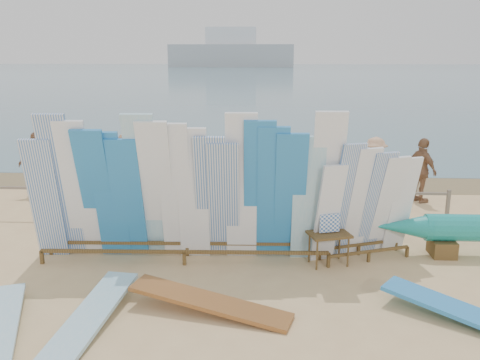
# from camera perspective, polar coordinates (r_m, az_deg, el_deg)

# --- Properties ---
(ground) EXTENTS (160.00, 160.00, 0.00)m
(ground) POSITION_cam_1_polar(r_m,az_deg,el_deg) (10.16, -6.10, -9.94)
(ground) COLOR #D5B27B
(ground) RESTS_ON ground
(ocean) EXTENTS (320.00, 240.00, 0.02)m
(ocean) POSITION_cam_1_polar(r_m,az_deg,el_deg) (137.24, 2.52, 12.07)
(ocean) COLOR #446979
(ocean) RESTS_ON ground
(wet_sand_strip) EXTENTS (40.00, 2.60, 0.01)m
(wet_sand_strip) POSITION_cam_1_polar(r_m,az_deg,el_deg) (16.94, -2.27, -0.14)
(wet_sand_strip) COLOR olive
(wet_sand_strip) RESTS_ON ground
(distant_ship) EXTENTS (45.00, 8.00, 14.00)m
(distant_ship) POSITION_cam_1_polar(r_m,az_deg,el_deg) (189.66, -1.01, 14.16)
(distant_ship) COLOR #999EA3
(distant_ship) RESTS_ON ocean
(fence) EXTENTS (12.08, 0.08, 0.90)m
(fence) POSITION_cam_1_polar(r_m,az_deg,el_deg) (12.75, -4.05, -1.92)
(fence) COLOR #7C6D5E
(fence) RESTS_ON ground
(main_surfboard_rack) EXTENTS (6.23, 1.05, 3.10)m
(main_surfboard_rack) POSITION_cam_1_polar(r_m,az_deg,el_deg) (10.13, -6.26, -1.69)
(main_surfboard_rack) COLOR brown
(main_surfboard_rack) RESTS_ON ground
(side_surfboard_rack) EXTENTS (2.21, 1.26, 2.48)m
(side_surfboard_rack) POSITION_cam_1_polar(r_m,az_deg,el_deg) (10.54, 13.95, -2.96)
(side_surfboard_rack) COLOR brown
(side_surfboard_rack) RESTS_ON ground
(vendor_table) EXTENTS (0.92, 0.77, 1.06)m
(vendor_table) POSITION_cam_1_polar(r_m,az_deg,el_deg) (10.35, 9.91, -7.51)
(vendor_table) COLOR brown
(vendor_table) RESTS_ON ground
(flat_board_d) EXTENTS (2.51, 2.04, 0.34)m
(flat_board_d) POSITION_cam_1_polar(r_m,az_deg,el_deg) (8.97, 24.22, -14.53)
(flat_board_d) COLOR #267AC1
(flat_board_d) RESTS_ON ground
(flat_board_b) EXTENTS (0.86, 2.74, 0.29)m
(flat_board_b) POSITION_cam_1_polar(r_m,az_deg,el_deg) (8.54, -16.42, -15.32)
(flat_board_b) COLOR #85BFD6
(flat_board_b) RESTS_ON ground
(flat_board_c) EXTENTS (2.74, 1.25, 0.37)m
(flat_board_c) POSITION_cam_1_polar(r_m,az_deg,el_deg) (8.57, -3.36, -14.62)
(flat_board_c) COLOR #955B28
(flat_board_c) RESTS_ON ground
(beach_chair_left) EXTENTS (0.52, 0.54, 0.81)m
(beach_chair_left) POSITION_cam_1_polar(r_m,az_deg,el_deg) (13.58, -0.77, -2.62)
(beach_chair_left) COLOR red
(beach_chair_left) RESTS_ON ground
(beach_chair_right) EXTENTS (0.53, 0.55, 0.78)m
(beach_chair_right) POSITION_cam_1_polar(r_m,az_deg,el_deg) (13.53, 1.84, -2.74)
(beach_chair_right) COLOR red
(beach_chair_right) RESTS_ON ground
(stroller) EXTENTS (0.74, 0.96, 1.19)m
(stroller) POSITION_cam_1_polar(r_m,az_deg,el_deg) (13.65, 7.83, -1.61)
(stroller) COLOR red
(stroller) RESTS_ON ground
(beachgoer_7) EXTENTS (0.67, 0.63, 1.63)m
(beachgoer_7) POSITION_cam_1_polar(r_m,az_deg,el_deg) (15.27, 5.39, 1.41)
(beachgoer_7) COLOR #8C6042
(beachgoer_7) RESTS_ON ground
(beachgoer_9) EXTENTS (0.76, 1.25, 1.80)m
(beachgoer_9) POSITION_cam_1_polar(r_m,az_deg,el_deg) (15.26, 14.87, 1.32)
(beachgoer_9) COLOR tan
(beachgoer_9) RESTS_ON ground
(beachgoer_6) EXTENTS (0.81, 0.86, 1.64)m
(beachgoer_6) POSITION_cam_1_polar(r_m,az_deg,el_deg) (14.03, 12.37, 0.05)
(beachgoer_6) COLOR tan
(beachgoer_6) RESTS_ON ground
(beachgoer_10) EXTENTS (0.90, 1.17, 1.84)m
(beachgoer_10) POSITION_cam_1_polar(r_m,az_deg,el_deg) (15.22, 19.72, 1.02)
(beachgoer_10) COLOR #8C6042
(beachgoer_10) RESTS_ON ground
(beachgoer_extra_1) EXTENTS (1.08, 1.14, 1.88)m
(beachgoer_extra_1) POSITION_cam_1_polar(r_m,az_deg,el_deg) (16.44, -21.84, 1.79)
(beachgoer_extra_1) COLOR #8C6042
(beachgoer_extra_1) RESTS_ON ground
(beachgoer_5) EXTENTS (1.32, 1.34, 1.53)m
(beachgoer_5) POSITION_cam_1_polar(r_m,az_deg,el_deg) (15.70, 4.46, 1.59)
(beachgoer_5) COLOR beige
(beachgoer_5) RESTS_ON ground
(beachgoer_1) EXTENTS (0.73, 0.49, 1.86)m
(beachgoer_1) POSITION_cam_1_polar(r_m,az_deg,el_deg) (15.22, -11.75, 1.57)
(beachgoer_1) COLOR #8C6042
(beachgoer_1) RESTS_ON ground
(beachgoer_11) EXTENTS (1.48, 0.99, 1.53)m
(beachgoer_11) POSITION_cam_1_polar(r_m,az_deg,el_deg) (17.67, -12.78, 2.65)
(beachgoer_11) COLOR beige
(beachgoer_11) RESTS_ON ground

